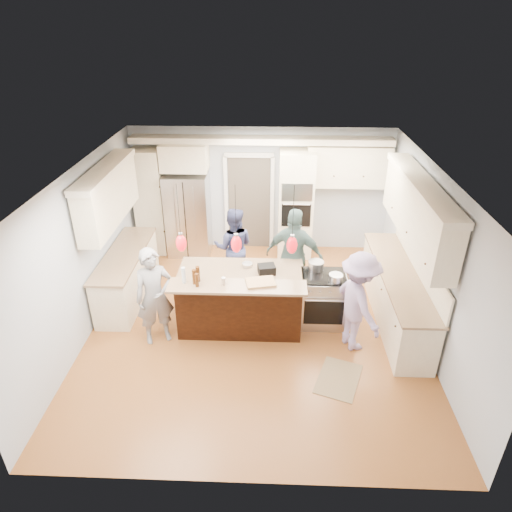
{
  "coord_description": "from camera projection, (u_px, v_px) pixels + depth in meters",
  "views": [
    {
      "loc": [
        0.26,
        -6.36,
        4.76
      ],
      "look_at": [
        0.0,
        0.35,
        1.15
      ],
      "focal_mm": 32.0,
      "sensor_mm": 36.0,
      "label": 1
    }
  ],
  "objects": [
    {
      "name": "water_bottle",
      "position": [
        184.0,
        275.0,
        6.87
      ],
      "size": [
        0.07,
        0.07,
        0.26
      ],
      "primitive_type": "cylinder",
      "rotation": [
        0.0,
        0.0,
        0.09
      ],
      "color": "silver",
      "rests_on": "kitchen_island"
    },
    {
      "name": "beer_bottle_a",
      "position": [
        198.0,
        274.0,
        6.91
      ],
      "size": [
        0.08,
        0.08,
        0.25
      ],
      "primitive_type": "cylinder",
      "rotation": [
        0.0,
        0.0,
        0.3
      ],
      "color": "#47250C",
      "rests_on": "kitchen_island"
    },
    {
      "name": "pot_small",
      "position": [
        336.0,
        278.0,
        7.33
      ],
      "size": [
        0.23,
        0.23,
        0.11
      ],
      "primitive_type": "cylinder",
      "color": "#B7B7BC",
      "rests_on": "island_range"
    },
    {
      "name": "person_range_side",
      "position": [
        358.0,
        302.0,
        6.98
      ],
      "size": [
        0.98,
        1.23,
        1.66
      ],
      "primitive_type": "imported",
      "rotation": [
        0.0,
        0.0,
        1.96
      ],
      "color": "#A38EC0",
      "rests_on": "ground"
    },
    {
      "name": "beer_bottle_c",
      "position": [
        194.0,
        277.0,
        6.85
      ],
      "size": [
        0.06,
        0.06,
        0.24
      ],
      "primitive_type": "cylinder",
      "rotation": [
        0.0,
        0.0,
        0.01
      ],
      "color": "#47250C",
      "rests_on": "kitchen_island"
    },
    {
      "name": "refrigerator",
      "position": [
        188.0,
        215.0,
        9.81
      ],
      "size": [
        0.9,
        0.7,
        1.8
      ],
      "primitive_type": "cube",
      "color": "#B7B7BC",
      "rests_on": "ground"
    },
    {
      "name": "left_cabinets",
      "position": [
        120.0,
        246.0,
        8.14
      ],
      "size": [
        0.64,
        2.3,
        2.51
      ],
      "color": "#F1E8C4",
      "rests_on": "ground"
    },
    {
      "name": "room_shell",
      "position": [
        255.0,
        228.0,
        6.99
      ],
      "size": [
        5.54,
        6.04,
        2.72
      ],
      "color": "#B2BCC6",
      "rests_on": "ground"
    },
    {
      "name": "person_bar_end",
      "position": [
        155.0,
        297.0,
        7.12
      ],
      "size": [
        0.71,
        0.61,
        1.65
      ],
      "primitive_type": "imported",
      "rotation": [
        0.0,
        0.0,
        0.44
      ],
      "color": "gray",
      "rests_on": "ground"
    },
    {
      "name": "pot_large",
      "position": [
        316.0,
        265.0,
        7.65
      ],
      "size": [
        0.26,
        0.26,
        0.15
      ],
      "primitive_type": "cylinder",
      "color": "#B7B7BC",
      "rests_on": "island_range"
    },
    {
      "name": "ground_plane",
      "position": [
        255.0,
        324.0,
        7.86
      ],
      "size": [
        6.0,
        6.0,
        0.0
      ],
      "primitive_type": "plane",
      "color": "#B06130",
      "rests_on": "ground"
    },
    {
      "name": "pendant_lights",
      "position": [
        236.0,
        244.0,
        6.56
      ],
      "size": [
        1.75,
        0.15,
        1.03
      ],
      "color": "black",
      "rests_on": "ground"
    },
    {
      "name": "back_upper_cabinets",
      "position": [
        225.0,
        179.0,
        9.52
      ],
      "size": [
        5.3,
        0.61,
        2.54
      ],
      "color": "#F1E8C4",
      "rests_on": "ground"
    },
    {
      "name": "person_far_right",
      "position": [
        294.0,
        256.0,
        8.16
      ],
      "size": [
        1.13,
        0.72,
        1.79
      ],
      "primitive_type": "imported",
      "rotation": [
        0.0,
        0.0,
        2.85
      ],
      "color": "#4D6C69",
      "rests_on": "ground"
    },
    {
      "name": "drink_can",
      "position": [
        223.0,
        281.0,
        6.86
      ],
      "size": [
        0.07,
        0.07,
        0.12
      ],
      "primitive_type": "cylinder",
      "rotation": [
        0.0,
        0.0,
        -0.16
      ],
      "color": "#B7B7BC",
      "rests_on": "kitchen_island"
    },
    {
      "name": "floor_rug",
      "position": [
        338.0,
        379.0,
        6.68
      ],
      "size": [
        0.82,
        0.98,
        0.01
      ],
      "primitive_type": "cube",
      "rotation": [
        0.0,
        0.0,
        -0.35
      ],
      "color": "#8C724C",
      "rests_on": "ground"
    },
    {
      "name": "oven_column",
      "position": [
        296.0,
        205.0,
        9.63
      ],
      "size": [
        0.72,
        0.69,
        2.3
      ],
      "color": "#F1E8C4",
      "rests_on": "ground"
    },
    {
      "name": "kitchen_island",
      "position": [
        241.0,
        298.0,
        7.7
      ],
      "size": [
        2.1,
        1.46,
        1.12
      ],
      "color": "black",
      "rests_on": "ground"
    },
    {
      "name": "island_range",
      "position": [
        324.0,
        299.0,
        7.73
      ],
      "size": [
        0.82,
        0.71,
        0.92
      ],
      "color": "#B7B7BC",
      "rests_on": "ground"
    },
    {
      "name": "right_counter_run",
      "position": [
        403.0,
        265.0,
        7.54
      ],
      "size": [
        0.64,
        3.1,
        2.51
      ],
      "color": "#F1E8C4",
      "rests_on": "ground"
    },
    {
      "name": "cutting_board",
      "position": [
        261.0,
        282.0,
        6.9
      ],
      "size": [
        0.49,
        0.39,
        0.03
      ],
      "primitive_type": "cube",
      "rotation": [
        0.0,
        0.0,
        0.21
      ],
      "color": "tan",
      "rests_on": "kitchen_island"
    },
    {
      "name": "person_far_left",
      "position": [
        234.0,
        247.0,
        8.69
      ],
      "size": [
        0.78,
        0.61,
        1.58
      ],
      "primitive_type": "imported",
      "rotation": [
        0.0,
        0.0,
        3.12
      ],
      "color": "navy",
      "rests_on": "ground"
    },
    {
      "name": "beer_bottle_b",
      "position": [
        197.0,
        280.0,
        6.78
      ],
      "size": [
        0.07,
        0.07,
        0.22
      ],
      "primitive_type": "cylinder",
      "rotation": [
        0.0,
        0.0,
        0.3
      ],
      "color": "#47250C",
      "rests_on": "kitchen_island"
    }
  ]
}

